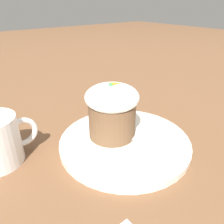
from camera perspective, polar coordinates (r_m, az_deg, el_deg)
name	(u,v)px	position (r m, az deg, el deg)	size (l,w,h in m)	color
ground_plane	(124,145)	(0.43, 3.28, -8.51)	(4.00, 4.00, 0.00)	brown
dessert_plate	(125,142)	(0.43, 3.31, -7.79)	(0.25, 0.25, 0.01)	white
carrot_cake	(112,109)	(0.41, 0.00, 0.71)	(0.10, 0.10, 0.11)	brown
spoon	(139,140)	(0.42, 6.96, -7.18)	(0.07, 0.12, 0.01)	#B7B7BC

